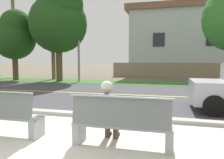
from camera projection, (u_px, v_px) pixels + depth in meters
ground_plane at (126, 90)px, 11.65m from camera, size 140.00×140.00×0.00m
sidewalk_pavement at (56, 141)px, 4.32m from camera, size 44.00×3.60×0.01m
curb_edge at (90, 115)px, 6.20m from camera, size 44.00×0.30×0.11m
street_asphalt at (120, 95)px, 10.21m from camera, size 52.00×8.00×0.01m
road_centre_line at (120, 94)px, 10.21m from camera, size 48.00×0.14×0.01m
far_verge_grass at (136, 83)px, 15.52m from camera, size 48.00×2.80×0.02m
bench_right at (121, 124)px, 3.96m from camera, size 1.87×0.48×1.01m
seated_person_blue at (108, 110)px, 4.18m from camera, size 0.52×0.68×1.25m
streetlamp at (79, 23)px, 15.98m from camera, size 0.24×2.10×7.75m
shade_tree_far_left at (15, 35)px, 17.14m from camera, size 3.41×3.41×5.62m
shade_tree_left at (59, 19)px, 16.15m from camera, size 4.40×4.40×7.26m
palm_tree_short at (13, 0)px, 19.56m from camera, size 2.09×1.98×8.88m
garden_wall at (181, 70)px, 19.98m from camera, size 13.00×0.36×1.40m
house_across_street at (183, 42)px, 22.74m from camera, size 11.34×6.91×7.09m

